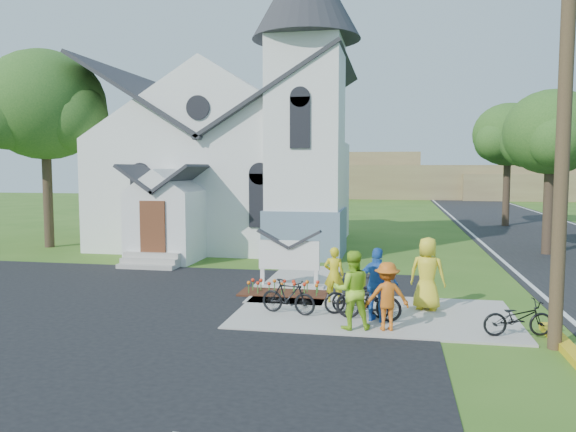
% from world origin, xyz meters
% --- Properties ---
extents(ground, '(120.00, 120.00, 0.00)m').
position_xyz_m(ground, '(0.00, 0.00, 0.00)').
color(ground, '#37611B').
rests_on(ground, ground).
extents(parking_lot, '(20.00, 16.00, 0.02)m').
position_xyz_m(parking_lot, '(-7.00, -2.00, 0.01)').
color(parking_lot, black).
rests_on(parking_lot, ground).
extents(road, '(8.00, 90.00, 0.02)m').
position_xyz_m(road, '(10.00, 15.00, 0.01)').
color(road, black).
rests_on(road, ground).
extents(sidewalk, '(7.00, 4.00, 0.05)m').
position_xyz_m(sidewalk, '(1.50, 0.50, 0.03)').
color(sidewalk, '#ADA69C').
rests_on(sidewalk, ground).
extents(church, '(12.35, 12.00, 13.00)m').
position_xyz_m(church, '(-5.48, 12.48, 5.25)').
color(church, white).
rests_on(church, ground).
extents(church_sign, '(2.20, 0.40, 1.70)m').
position_xyz_m(church_sign, '(-1.20, 3.20, 1.03)').
color(church_sign, '#ADA69C').
rests_on(church_sign, ground).
extents(flower_bed, '(2.60, 1.10, 0.07)m').
position_xyz_m(flower_bed, '(-1.20, 2.30, 0.04)').
color(flower_bed, '#3D1C10').
rests_on(flower_bed, ground).
extents(utility_pole, '(3.45, 0.28, 10.00)m').
position_xyz_m(utility_pole, '(5.36, -1.50, 5.40)').
color(utility_pole, '#463523').
rests_on(utility_pole, ground).
extents(tree_lot_corner, '(5.60, 5.60, 9.15)m').
position_xyz_m(tree_lot_corner, '(-14.00, 10.00, 6.60)').
color(tree_lot_corner, '#372A1E').
rests_on(tree_lot_corner, ground).
extents(tree_road_near, '(4.00, 4.00, 7.05)m').
position_xyz_m(tree_road_near, '(8.50, 12.00, 5.21)').
color(tree_road_near, '#372A1E').
rests_on(tree_road_near, ground).
extents(tree_road_mid, '(4.40, 4.40, 7.80)m').
position_xyz_m(tree_road_mid, '(9.00, 24.00, 5.78)').
color(tree_road_mid, '#372A1E').
rests_on(tree_road_mid, ground).
extents(distant_hills, '(61.00, 10.00, 5.60)m').
position_xyz_m(distant_hills, '(3.36, 56.33, 2.17)').
color(distant_hills, brown).
rests_on(distant_hills, ground).
extents(cyclist_0, '(0.56, 0.37, 1.54)m').
position_xyz_m(cyclist_0, '(0.38, 1.48, 0.82)').
color(cyclist_0, gold).
rests_on(cyclist_0, sidewalk).
extents(bike_0, '(1.65, 1.00, 0.82)m').
position_xyz_m(bike_0, '(1.19, 0.19, 0.46)').
color(bike_0, black).
rests_on(bike_0, sidewalk).
extents(cyclist_1, '(1.01, 0.87, 1.81)m').
position_xyz_m(cyclist_1, '(1.05, -0.97, 0.96)').
color(cyclist_1, '#9FDA29').
rests_on(cyclist_1, sidewalk).
extents(bike_1, '(1.53, 0.75, 0.88)m').
position_xyz_m(bike_1, '(-0.63, 0.03, 0.49)').
color(bike_1, black).
rests_on(bike_1, sidewalk).
extents(cyclist_2, '(1.13, 0.73, 1.79)m').
position_xyz_m(cyclist_2, '(1.61, -0.24, 0.95)').
color(cyclist_2, blue).
rests_on(cyclist_2, sidewalk).
extents(bike_2, '(1.75, 1.22, 0.87)m').
position_xyz_m(bike_2, '(1.03, 0.48, 0.49)').
color(bike_2, black).
rests_on(bike_2, sidewalk).
extents(cyclist_3, '(1.10, 0.76, 1.57)m').
position_xyz_m(cyclist_3, '(1.85, -0.93, 0.83)').
color(cyclist_3, '#D36217').
rests_on(cyclist_3, sidewalk).
extents(bike_3, '(1.68, 0.73, 0.98)m').
position_xyz_m(bike_3, '(1.40, -0.18, 0.54)').
color(bike_3, black).
rests_on(bike_3, sidewalk).
extents(cyclist_4, '(1.06, 0.83, 1.91)m').
position_xyz_m(cyclist_4, '(2.86, 1.14, 1.00)').
color(cyclist_4, yellow).
rests_on(cyclist_4, sidewalk).
extents(bike_4, '(1.62, 0.85, 0.81)m').
position_xyz_m(bike_4, '(4.70, -0.87, 0.46)').
color(bike_4, black).
rests_on(bike_4, sidewalk).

